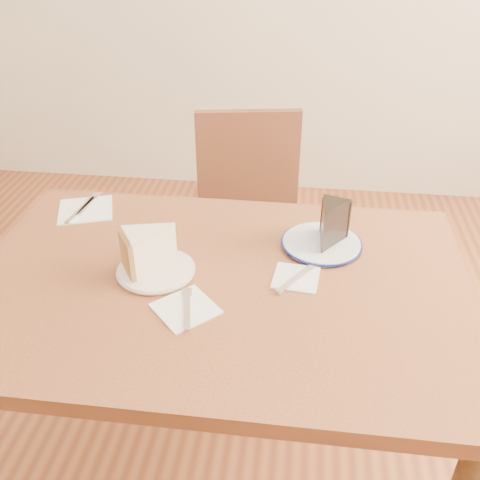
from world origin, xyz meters
The scene contains 14 objects.
ground centered at (0.00, 0.00, 0.00)m, with size 4.00×4.00×0.00m, color #552916.
table centered at (0.00, 0.00, 0.65)m, with size 1.20×0.80×0.75m.
chair_far centered at (0.01, 0.65, 0.50)m, with size 0.51×0.51×0.90m.
plate_cream centered at (-0.15, 0.01, 0.76)m, with size 0.18×0.18×0.01m, color silver.
plate_navy centered at (0.24, 0.18, 0.76)m, with size 0.20×0.20×0.01m, color white.
carrot_cake centered at (-0.16, 0.02, 0.81)m, with size 0.08×0.12×0.10m, color beige, non-canonical shape.
chocolate_cake centered at (0.26, 0.17, 0.81)m, with size 0.07×0.10×0.10m, color black, non-canonical shape.
napkin_cream centered at (-0.05, -0.12, 0.75)m, with size 0.12×0.12×0.00m, color white.
napkin_navy centered at (0.18, 0.03, 0.75)m, with size 0.11×0.11×0.00m, color white.
napkin_spare centered at (-0.44, 0.28, 0.75)m, with size 0.15×0.15×0.00m, color white.
fork_cream centered at (-0.05, -0.12, 0.76)m, with size 0.01×0.14×0.00m, color silver.
knife_navy centered at (0.19, 0.03, 0.76)m, with size 0.02×0.17×0.00m, color silver.
fork_spare centered at (-0.44, 0.31, 0.76)m, with size 0.01×0.14×0.00m, color silver.
knife_spare centered at (-0.45, 0.27, 0.76)m, with size 0.01×0.16×0.00m, color silver.
Camera 1 is at (0.18, -1.01, 1.51)m, focal length 40.00 mm.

